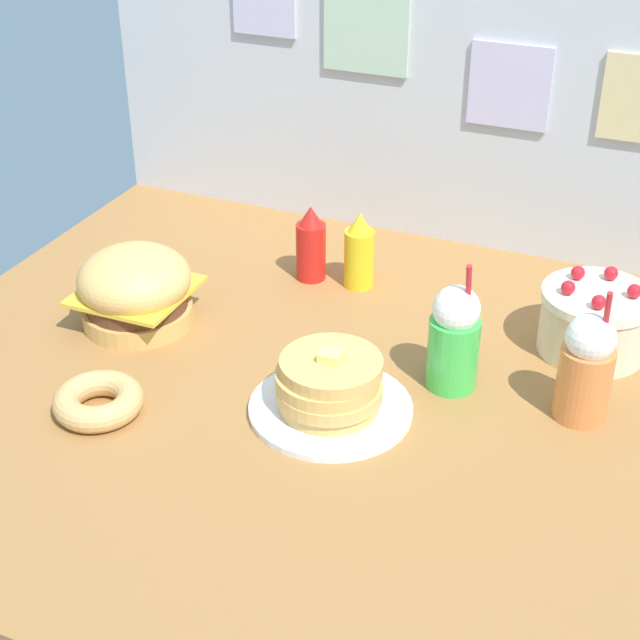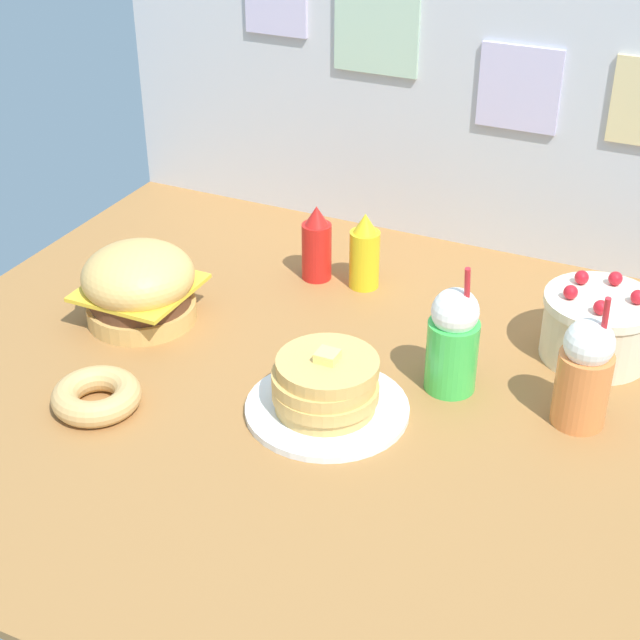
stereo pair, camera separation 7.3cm
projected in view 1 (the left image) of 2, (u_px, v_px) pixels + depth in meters
The scene contains 10 objects.
ground_plane at pixel (312, 389), 2.24m from camera, with size 2.00×1.73×0.02m, color #9E6B38.
back_wall at pixel (435, 81), 2.67m from camera, with size 2.00×0.04×0.92m.
burger at pixel (135, 289), 2.42m from camera, with size 0.28×0.28×0.20m.
pancake_stack at pixel (329, 390), 2.11m from camera, with size 0.36×0.36×0.16m.
layer_cake at pixel (594, 321), 2.32m from camera, with size 0.27×0.27×0.19m.
ketchup_bottle at pixel (311, 245), 2.63m from camera, with size 0.08×0.08×0.21m.
mustard_bottle at pixel (359, 252), 2.59m from camera, with size 0.08×0.08×0.21m.
cream_soda_cup at pixel (454, 338), 2.17m from camera, with size 0.12×0.12×0.32m.
orange_float_cup at pixel (586, 367), 2.07m from camera, with size 0.12×0.12×0.32m.
donut_pink_glaze at pixel (98, 400), 2.13m from camera, with size 0.20×0.20×0.06m.
Camera 1 is at (0.74, -1.68, 1.28)m, focal length 54.72 mm.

